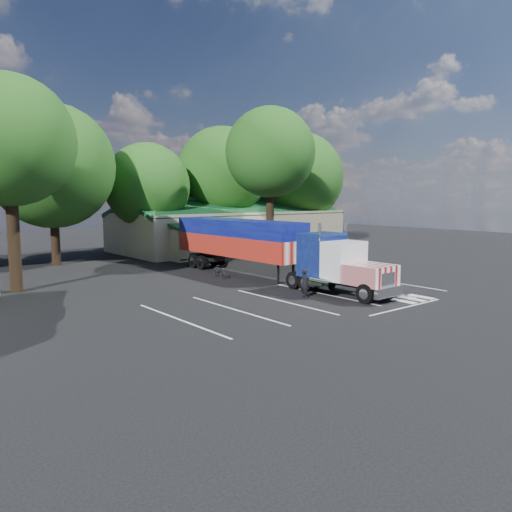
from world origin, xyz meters
TOP-DOWN VIEW (x-y plane):
  - ground at (0.00, 0.00)m, footprint 120.00×120.00m
  - event_hall at (13.74, 17.81)m, footprint 24.20×14.12m
  - tree_row_c at (-5.00, 16.20)m, footprint 10.00×10.00m
  - tree_row_d at (4.00, 17.50)m, footprint 8.00×8.00m
  - tree_row_e at (13.00, 18.00)m, footprint 9.60×9.60m
  - tree_row_f at (23.00, 16.80)m, footprint 10.40×10.40m
  - tree_near_left at (-10.50, 6.00)m, footprint 7.60×7.60m
  - tree_near_right at (11.50, 8.50)m, footprint 8.00×8.00m
  - semi_truck at (4.00, 0.80)m, footprint 3.24×19.78m
  - woman at (1.60, -6.00)m, footprint 0.49×0.66m
  - bicycle at (1.80, 2.66)m, footprint 0.94×1.92m
  - silver_sedan at (5.00, 14.00)m, footprint 4.18×2.50m

SIDE VIEW (x-z plane):
  - ground at x=0.00m, z-range 0.00..0.00m
  - bicycle at x=1.80m, z-range 0.00..0.96m
  - silver_sedan at x=5.00m, z-range 0.00..1.30m
  - woman at x=1.60m, z-range 0.00..1.63m
  - event_hall at x=13.74m, z-range -0.56..4.99m
  - semi_truck at x=4.00m, z-range 0.27..4.41m
  - tree_row_d at x=4.00m, z-range 1.28..11.88m
  - tree_row_f at x=23.00m, z-range 1.29..14.29m
  - tree_row_c at x=-5.00m, z-range 1.51..14.56m
  - tree_row_e at x=13.00m, z-range 1.64..14.54m
  - tree_near_left at x=-10.50m, z-range 2.49..15.14m
  - tree_near_right at x=11.50m, z-range 2.71..16.21m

